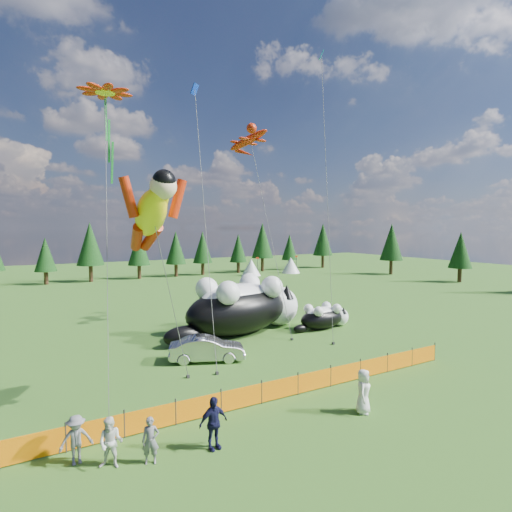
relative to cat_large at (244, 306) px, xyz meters
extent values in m
plane|color=#16390A|center=(-4.02, -8.27, -2.05)|extent=(160.00, 160.00, 0.00)
cylinder|color=#262626|center=(-13.02, -11.27, -1.50)|extent=(0.06, 0.06, 1.10)
cylinder|color=#262626|center=(-11.02, -11.27, -1.50)|extent=(0.06, 0.06, 1.10)
cylinder|color=#262626|center=(-9.02, -11.27, -1.50)|extent=(0.06, 0.06, 1.10)
cylinder|color=#262626|center=(-7.02, -11.27, -1.50)|extent=(0.06, 0.06, 1.10)
cylinder|color=#262626|center=(-5.02, -11.27, -1.50)|extent=(0.06, 0.06, 1.10)
cylinder|color=#262626|center=(-3.02, -11.27, -1.50)|extent=(0.06, 0.06, 1.10)
cylinder|color=#262626|center=(-1.02, -11.27, -1.50)|extent=(0.06, 0.06, 1.10)
cylinder|color=#262626|center=(0.98, -11.27, -1.50)|extent=(0.06, 0.06, 1.10)
cylinder|color=#262626|center=(2.98, -11.27, -1.50)|extent=(0.06, 0.06, 1.10)
cylinder|color=#262626|center=(4.98, -11.27, -1.50)|extent=(0.06, 0.06, 1.10)
cylinder|color=#262626|center=(6.98, -11.27, -1.50)|extent=(0.06, 0.06, 1.10)
cube|color=orange|center=(-14.02, -11.27, -1.55)|extent=(2.00, 0.04, 0.90)
cube|color=orange|center=(-12.02, -11.27, -1.55)|extent=(2.00, 0.04, 0.90)
cube|color=orange|center=(-10.02, -11.27, -1.55)|extent=(2.00, 0.04, 0.90)
cube|color=orange|center=(-8.02, -11.27, -1.55)|extent=(2.00, 0.04, 0.90)
cube|color=orange|center=(-6.02, -11.27, -1.55)|extent=(2.00, 0.04, 0.90)
cube|color=orange|center=(-4.02, -11.27, -1.55)|extent=(2.00, 0.04, 0.90)
cube|color=orange|center=(-2.02, -11.27, -1.55)|extent=(2.00, 0.04, 0.90)
cube|color=orange|center=(-0.02, -11.27, -1.55)|extent=(2.00, 0.04, 0.90)
cube|color=orange|center=(1.98, -11.27, -1.55)|extent=(2.00, 0.04, 0.90)
cube|color=orange|center=(3.98, -11.27, -1.55)|extent=(2.00, 0.04, 0.90)
cube|color=orange|center=(5.98, -11.27, -1.55)|extent=(2.00, 0.04, 0.90)
ellipsoid|color=black|center=(-0.51, -0.11, -0.26)|extent=(9.64, 5.99, 3.58)
ellipsoid|color=white|center=(-0.51, -0.11, 0.64)|extent=(7.25, 4.36, 2.19)
sphere|color=white|center=(3.58, 0.78, -0.46)|extent=(3.18, 3.18, 3.18)
sphere|color=#F96189|center=(4.90, 1.07, -0.46)|extent=(0.45, 0.45, 0.45)
ellipsoid|color=black|center=(-5.17, -1.13, -1.35)|extent=(3.02, 1.96, 1.39)
cone|color=black|center=(3.78, -0.15, 0.81)|extent=(1.11, 1.11, 1.11)
cone|color=black|center=(3.37, 1.72, 0.81)|extent=(1.11, 1.11, 1.11)
sphere|color=white|center=(1.36, 1.62, 1.43)|extent=(1.67, 1.67, 1.67)
sphere|color=white|center=(1.91, -0.91, 1.43)|extent=(1.67, 1.67, 1.67)
sphere|color=white|center=(-2.73, 0.73, 1.43)|extent=(1.67, 1.67, 1.67)
sphere|color=white|center=(-2.17, -1.80, 1.43)|extent=(1.67, 1.67, 1.67)
ellipsoid|color=black|center=(5.91, -1.97, -1.23)|extent=(4.22, 2.20, 1.64)
ellipsoid|color=white|center=(5.91, -1.97, -0.82)|extent=(3.18, 1.58, 1.00)
sphere|color=white|center=(7.82, -1.83, -1.32)|extent=(1.45, 1.45, 1.45)
sphere|color=#F96189|center=(8.43, -1.78, -1.32)|extent=(0.20, 0.20, 0.20)
ellipsoid|color=black|center=(3.74, -2.13, -1.73)|extent=(1.31, 0.73, 0.64)
cone|color=black|center=(7.85, -2.26, -0.74)|extent=(0.51, 0.51, 0.51)
cone|color=black|center=(7.78, -1.39, -0.74)|extent=(0.51, 0.51, 0.51)
sphere|color=white|center=(6.87, -1.31, -0.46)|extent=(0.76, 0.76, 0.76)
sphere|color=white|center=(6.95, -2.48, -0.46)|extent=(0.76, 0.76, 0.76)
sphere|color=white|center=(4.97, -1.44, -0.46)|extent=(0.76, 0.76, 0.76)
sphere|color=white|center=(5.05, -2.62, -0.46)|extent=(0.76, 0.76, 0.76)
imported|color=#BCBCC1|center=(-4.93, -4.63, -1.32)|extent=(4.71, 3.10, 1.47)
imported|color=slate|center=(-10.58, -13.39, -1.26)|extent=(0.67, 0.55, 1.58)
imported|color=silver|center=(-11.79, -12.98, -1.20)|extent=(0.96, 0.84, 1.70)
imported|color=#141538|center=(-8.39, -13.61, -1.10)|extent=(1.18, 0.70, 1.91)
imported|color=slate|center=(-12.76, -12.18, -1.22)|extent=(1.09, 0.59, 1.66)
imported|color=silver|center=(-1.67, -14.18, -1.10)|extent=(1.10, 1.04, 1.90)
cylinder|color=#595959|center=(-8.12, -8.01, 2.29)|extent=(0.03, 0.03, 9.15)
cube|color=#262626|center=(-6.86, -6.67, -1.97)|extent=(0.15, 0.15, 0.16)
cylinder|color=#595959|center=(1.99, -0.26, 5.60)|extent=(0.03, 0.03, 16.32)
cube|color=#262626|center=(2.00, -3.48, -1.97)|extent=(0.15, 0.15, 0.16)
cylinder|color=#595959|center=(-10.93, -7.78, 5.26)|extent=(0.03, 0.03, 14.96)
cube|color=#262626|center=(-11.36, -9.89, -1.97)|extent=(0.15, 0.15, 0.16)
cube|color=green|center=(-10.50, -5.67, 10.12)|extent=(0.19, 0.19, 4.07)
cylinder|color=#595959|center=(-4.70, -3.89, 6.58)|extent=(0.03, 0.03, 18.11)
cube|color=#262626|center=(-5.32, -6.98, -1.97)|extent=(0.15, 0.15, 0.16)
cylinder|color=#595959|center=(5.35, -3.04, 8.89)|extent=(0.03, 0.03, 22.45)
cube|color=#262626|center=(3.85, -5.74, -1.97)|extent=(0.15, 0.15, 0.16)
camera|label=1|loc=(-13.84, -26.41, 5.87)|focal=28.00mm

